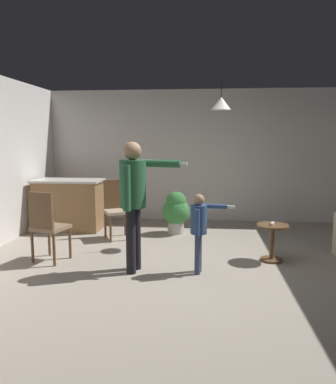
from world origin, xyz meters
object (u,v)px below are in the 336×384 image
Objects in this scene: dining_chair_near_wall at (117,207)px; dining_chair_by_counter at (47,224)px; potted_plant_corner at (176,210)px; kitchen_counter at (69,205)px; person_child at (199,224)px; spare_remote_on_table at (272,224)px; person_adult at (134,192)px; side_table_by_couch at (272,238)px.

dining_chair_by_counter is at bearing 36.08° from dining_chair_near_wall.
kitchen_counter is at bearing 177.22° from potted_plant_corner.
kitchen_counter is 1.23× the size of person_child.
kitchen_counter is 1.15m from dining_chair_near_wall.
dining_chair_near_wall is (-1.44, 1.60, -0.09)m from person_child.
kitchen_counter reaches higher than spare_remote_on_table.
potted_plant_corner is (1.64, 1.78, -0.12)m from dining_chair_by_counter.
dining_chair_near_wall is (-0.61, 1.62, -0.49)m from person_adult.
side_table_by_couch is at bearing 128.69° from person_child.
dining_chair_by_counter is (-2.09, 0.22, -0.09)m from person_child.
potted_plant_corner is (0.38, 2.01, -0.61)m from person_adult.
kitchen_counter is 1.65× the size of potted_plant_corner.
dining_chair_near_wall is 1.08m from potted_plant_corner.
side_table_by_couch is at bearing -44.08° from potted_plant_corner.
spare_remote_on_table reaches higher than side_table_by_couch.
spare_remote_on_table is (1.45, -1.44, 0.12)m from potted_plant_corner.
potted_plant_corner is at bearing -2.78° from kitchen_counter.
potted_plant_corner reaches higher than side_table_by_couch.
person_adult is at bearing 4.45° from dining_chair_by_counter.
dining_chair_near_wall reaches higher than potted_plant_corner.
spare_remote_on_table is at bearing -44.90° from potted_plant_corner.
person_adult reaches higher than dining_chair_near_wall.
person_adult is 1.67× the size of dining_chair_by_counter.
side_table_by_couch is 2.66m from dining_chair_near_wall.
dining_chair_near_wall reaches higher than side_table_by_couch.
spare_remote_on_table is at bearing 21.22° from dining_chair_by_counter.
potted_plant_corner is at bearing 62.32° from dining_chair_by_counter.
dining_chair_near_wall is at bearing 79.88° from dining_chair_by_counter.
person_adult is (1.65, -2.11, 0.56)m from kitchen_counter.
person_child reaches higher than dining_chair_near_wall.
kitchen_counter is 3.80m from spare_remote_on_table.
kitchen_counter reaches higher than side_table_by_couch.
person_child is at bearing -40.25° from kitchen_counter.
side_table_by_couch is at bearing 120.18° from person_adult.
person_adult is 2.14m from potted_plant_corner.
dining_chair_near_wall is at bearing -158.17° from potted_plant_corner.
dining_chair_near_wall is at bearing -147.15° from person_adult.
potted_plant_corner is 2.05m from spare_remote_on_table.
dining_chair_by_counter reaches higher than side_table_by_couch.
side_table_by_couch is at bearing 128.74° from dining_chair_near_wall.
person_child is 1.15m from spare_remote_on_table.
dining_chair_by_counter is at bearing -173.80° from spare_remote_on_table.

